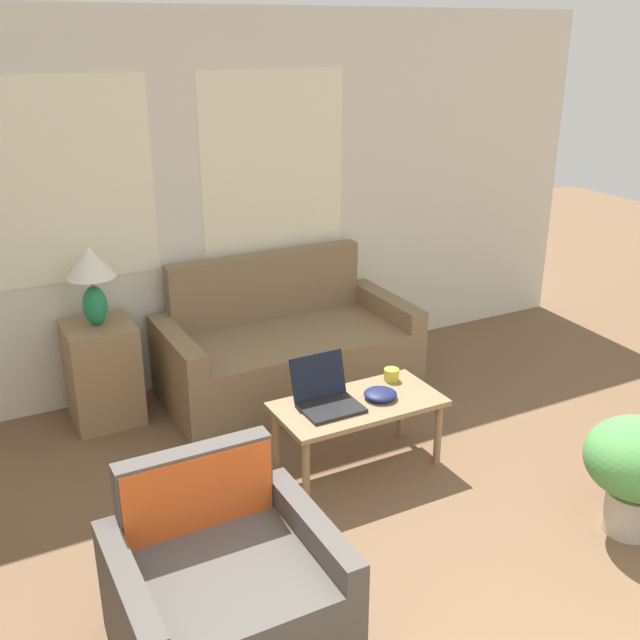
{
  "coord_description": "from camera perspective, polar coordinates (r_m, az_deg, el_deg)",
  "views": [
    {
      "loc": [
        -1.59,
        -1.05,
        2.45
      ],
      "look_at": [
        0.45,
        2.8,
        0.75
      ],
      "focal_mm": 42.0,
      "sensor_mm": 36.0,
      "label": 1
    }
  ],
  "objects": [
    {
      "name": "armchair",
      "position": [
        3.35,
        -7.39,
        -19.87
      ],
      "size": [
        0.89,
        0.77,
        0.79
      ],
      "color": "#514C47",
      "rests_on": "ground_plane"
    },
    {
      "name": "potted_plant",
      "position": [
        4.17,
        23.05,
        -10.09
      ],
      "size": [
        0.54,
        0.54,
        0.63
      ],
      "color": "#BCB2A3",
      "rests_on": "ground_plane"
    },
    {
      "name": "coffee_table",
      "position": [
        4.38,
        2.91,
        -6.87
      ],
      "size": [
        0.98,
        0.49,
        0.44
      ],
      "color": "#8E704C",
      "rests_on": "ground_plane"
    },
    {
      "name": "table_lamp",
      "position": [
        4.88,
        -17.03,
        3.44
      ],
      "size": [
        0.31,
        0.31,
        0.52
      ],
      "color": "#1E8451",
      "rests_on": "side_table"
    },
    {
      "name": "snack_bowl",
      "position": [
        4.4,
        4.63,
        -5.65
      ],
      "size": [
        0.2,
        0.2,
        0.05
      ],
      "color": "#191E4C",
      "rests_on": "coffee_table"
    },
    {
      "name": "couch",
      "position": [
        5.39,
        -2.71,
        -2.45
      ],
      "size": [
        1.76,
        0.87,
        0.94
      ],
      "color": "#846B4C",
      "rests_on": "ground_plane"
    },
    {
      "name": "wall_back",
      "position": [
        5.3,
        -9.9,
        8.51
      ],
      "size": [
        6.72,
        0.06,
        2.6
      ],
      "color": "silver",
      "rests_on": "ground_plane"
    },
    {
      "name": "cup_navy",
      "position": [
        4.61,
        5.46,
        -4.16
      ],
      "size": [
        0.09,
        0.09,
        0.07
      ],
      "color": "gold",
      "rests_on": "coffee_table"
    },
    {
      "name": "laptop",
      "position": [
        4.29,
        0.47,
        -5.8
      ],
      "size": [
        0.34,
        0.33,
        0.27
      ],
      "color": "black",
      "rests_on": "coffee_table"
    },
    {
      "name": "side_table",
      "position": [
        5.13,
        -16.21,
        -3.89
      ],
      "size": [
        0.43,
        0.43,
        0.69
      ],
      "color": "#937551",
      "rests_on": "ground_plane"
    }
  ]
}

